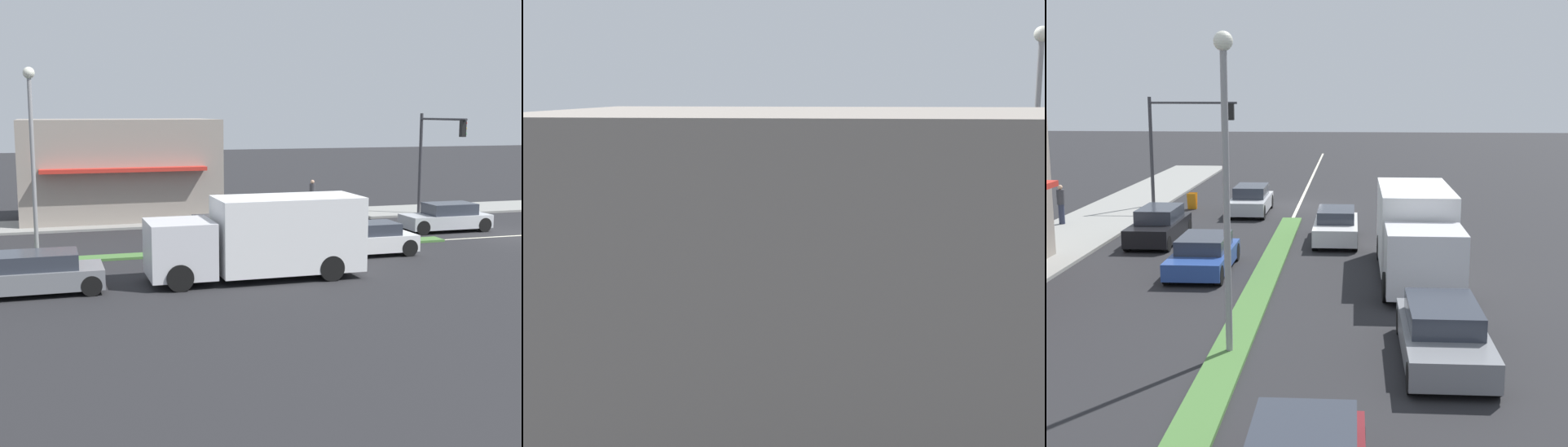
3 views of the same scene
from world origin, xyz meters
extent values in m
plane|color=#232326|center=(0.00, 18.00, 0.00)|extent=(160.00, 160.00, 0.00)
cube|color=beige|center=(0.00, 0.00, 0.00)|extent=(0.16, 60.00, 0.01)
cylinder|color=#333338|center=(7.55, 0.93, 2.92)|extent=(0.18, 0.18, 5.60)
cylinder|color=#333338|center=(5.30, 0.93, 5.42)|extent=(4.50, 0.12, 0.12)
cube|color=black|center=(3.35, 0.93, 4.97)|extent=(0.28, 0.24, 0.84)
sphere|color=red|center=(3.35, 0.80, 5.24)|extent=(0.18, 0.18, 0.18)
sphere|color=gold|center=(3.35, 0.80, 4.97)|extent=(0.18, 0.18, 0.18)
sphere|color=green|center=(3.35, 0.80, 4.70)|extent=(0.18, 0.18, 0.18)
cylinder|color=gray|center=(0.00, 21.58, 3.60)|extent=(0.16, 0.16, 7.00)
sphere|color=silver|center=(0.00, 21.58, 7.25)|extent=(0.44, 0.44, 0.44)
cylinder|color=#282D42|center=(10.25, 6.35, 0.57)|extent=(0.26, 0.26, 0.90)
cylinder|color=#333338|center=(10.25, 6.35, 1.35)|extent=(0.34, 0.34, 0.67)
sphere|color=tan|center=(10.25, 6.35, 1.79)|extent=(0.22, 0.22, 0.22)
cube|color=orange|center=(5.40, 1.16, 0.43)|extent=(0.45, 0.21, 0.84)
cube|color=orange|center=(5.40, 1.48, 0.43)|extent=(0.45, 0.21, 0.84)
cube|color=silver|center=(-5.00, 16.90, 1.22)|extent=(2.28, 2.20, 1.90)
cube|color=white|center=(-5.00, 13.05, 1.57)|extent=(2.40, 5.10, 2.60)
cylinder|color=black|center=(-6.08, 17.10, 0.45)|extent=(0.28, 0.90, 0.90)
cylinder|color=black|center=(-3.92, 17.10, 0.45)|extent=(0.28, 0.90, 0.90)
cylinder|color=black|center=(-6.08, 11.80, 0.45)|extent=(0.28, 0.90, 0.90)
cylinder|color=black|center=(-3.92, 11.80, 0.45)|extent=(0.28, 0.90, 0.90)
cube|color=black|center=(5.00, 9.29, 0.52)|extent=(1.74, 4.33, 0.69)
cube|color=#2D333D|center=(5.00, 9.07, 1.13)|extent=(1.48, 2.38, 0.54)
cylinder|color=black|center=(4.23, 11.05, 0.31)|extent=(0.22, 0.62, 0.62)
cylinder|color=black|center=(5.77, 11.05, 0.31)|extent=(0.22, 0.62, 0.62)
cylinder|color=black|center=(4.23, 7.52, 0.31)|extent=(0.22, 0.62, 0.62)
cylinder|color=black|center=(5.77, 7.52, 0.31)|extent=(0.22, 0.62, 0.62)
cube|color=#2D333D|center=(-2.20, 27.98, 1.06)|extent=(1.59, 2.23, 0.53)
cylinder|color=black|center=(-1.37, 26.60, 0.35)|extent=(0.22, 0.70, 0.70)
cube|color=silver|center=(-2.20, 8.79, 0.52)|extent=(1.74, 4.20, 0.66)
cube|color=#2D333D|center=(-2.20, 8.58, 1.09)|extent=(1.48, 2.31, 0.48)
cylinder|color=black|center=(-2.97, 10.44, 0.35)|extent=(0.22, 0.70, 0.70)
cylinder|color=black|center=(-1.43, 10.44, 0.35)|extent=(0.22, 0.70, 0.70)
cylinder|color=black|center=(-2.97, 7.14, 0.35)|extent=(0.22, 0.70, 0.70)
cylinder|color=black|center=(-1.43, 7.14, 0.35)|extent=(0.22, 0.70, 0.70)
cube|color=slate|center=(-5.00, 21.73, 0.51)|extent=(1.89, 4.54, 0.65)
cube|color=#2D333D|center=(-5.00, 21.51, 1.09)|extent=(1.61, 2.50, 0.51)
cylinder|color=black|center=(-5.85, 23.57, 0.33)|extent=(0.22, 0.67, 0.67)
cylinder|color=black|center=(-4.15, 23.57, 0.33)|extent=(0.22, 0.67, 0.67)
cylinder|color=black|center=(-5.85, 19.90, 0.33)|extent=(0.22, 0.67, 0.67)
cylinder|color=black|center=(-4.15, 19.90, 0.33)|extent=(0.22, 0.67, 0.67)
cube|color=#284793|center=(2.20, 13.97, 0.46)|extent=(1.88, 4.16, 0.56)
cube|color=#2D333D|center=(2.20, 13.76, 0.98)|extent=(1.60, 2.29, 0.48)
cylinder|color=black|center=(1.36, 15.62, 0.33)|extent=(0.22, 0.66, 0.66)
cylinder|color=black|center=(3.04, 15.62, 0.33)|extent=(0.22, 0.66, 0.66)
cylinder|color=black|center=(1.36, 12.31, 0.33)|extent=(0.22, 0.66, 0.66)
cylinder|color=black|center=(3.04, 12.31, 0.33)|extent=(0.22, 0.66, 0.66)
cube|color=#B7BABF|center=(2.20, 2.41, 0.51)|extent=(1.78, 4.26, 0.64)
cube|color=#2D333D|center=(2.20, 2.20, 1.10)|extent=(1.52, 2.34, 0.55)
cylinder|color=black|center=(1.41, 4.09, 0.35)|extent=(0.22, 0.71, 0.71)
cylinder|color=black|center=(2.99, 4.09, 0.35)|extent=(0.22, 0.71, 0.71)
cylinder|color=black|center=(1.41, 0.74, 0.35)|extent=(0.22, 0.71, 0.71)
cylinder|color=black|center=(2.99, 0.74, 0.35)|extent=(0.22, 0.71, 0.71)
camera|label=1|loc=(-28.92, 21.17, 5.82)|focal=50.00mm
camera|label=2|loc=(21.35, 16.62, 5.68)|focal=50.00mm
camera|label=3|loc=(-2.90, 37.80, 6.29)|focal=50.00mm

